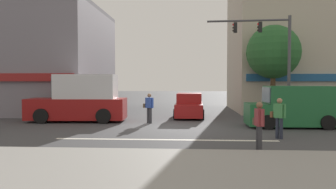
{
  "coord_description": "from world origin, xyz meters",
  "views": [
    {
      "loc": [
        0.92,
        -16.56,
        2.37
      ],
      "look_at": [
        -0.24,
        2.0,
        1.6
      ],
      "focal_mm": 35.0,
      "sensor_mm": 36.0,
      "label": 1
    }
  ],
  "objects": [
    {
      "name": "lane_marking_stripe",
      "position": [
        0.0,
        -3.5,
        0.0
      ],
      "size": [
        9.0,
        0.24,
        0.01
      ],
      "primitive_type": "cube",
      "color": "silver",
      "rests_on": "ground"
    },
    {
      "name": "street_tree",
      "position": [
        6.43,
        5.19,
        4.24
      ],
      "size": [
        3.48,
        3.48,
        6.0
      ],
      "color": "#4C3823",
      "rests_on": "ground"
    },
    {
      "name": "utility_pole_near_left",
      "position": [
        -7.59,
        4.12,
        3.9
      ],
      "size": [
        1.4,
        0.22,
        7.5
      ],
      "color": "brown",
      "rests_on": "ground"
    },
    {
      "name": "van_parked_curbside",
      "position": [
        6.33,
        0.52,
        1.01
      ],
      "size": [
        4.61,
        2.06,
        2.11
      ],
      "color": "#1E6033",
      "rests_on": "ground"
    },
    {
      "name": "pedestrian_far_side",
      "position": [
        4.62,
        -2.96,
        0.95
      ],
      "size": [
        0.54,
        0.62,
        1.67
      ],
      "color": "#232838",
      "rests_on": "ground"
    },
    {
      "name": "sidewalk_curb",
      "position": [
        0.0,
        -8.5,
        0.08
      ],
      "size": [
        40.0,
        5.0,
        0.16
      ],
      "primitive_type": "cube",
      "color": "gray",
      "rests_on": "ground"
    },
    {
      "name": "pedestrian_mid_crossing",
      "position": [
        -1.28,
        1.65,
        0.95
      ],
      "size": [
        0.63,
        0.54,
        1.67
      ],
      "color": "#333338",
      "rests_on": "ground"
    },
    {
      "name": "traffic_light_mast",
      "position": [
        5.85,
        3.16,
        4.18
      ],
      "size": [
        4.88,
        0.46,
        6.2
      ],
      "color": "#47474C",
      "rests_on": "ground"
    },
    {
      "name": "sedan_approaching_near",
      "position": [
        0.98,
        4.74,
        0.71
      ],
      "size": [
        1.95,
        4.14,
        1.58
      ],
      "color": "maroon",
      "rests_on": "ground"
    },
    {
      "name": "pedestrian_foreground_with_bag",
      "position": [
        3.3,
        -5.44,
        0.95
      ],
      "size": [
        0.3,
        0.69,
        1.67
      ],
      "color": "#333338",
      "rests_on": "ground"
    },
    {
      "name": "utility_pole_far_right",
      "position": [
        7.52,
        6.32,
        4.36
      ],
      "size": [
        1.4,
        0.22,
        8.42
      ],
      "color": "brown",
      "rests_on": "ground"
    },
    {
      "name": "box_truck_crossing_center",
      "position": [
        -5.37,
        2.17,
        1.25
      ],
      "size": [
        5.7,
        2.48,
        2.75
      ],
      "color": "maroon",
      "rests_on": "ground"
    },
    {
      "name": "building_left_block",
      "position": [
        -10.96,
        8.63,
        4.03
      ],
      "size": [
        10.05,
        10.57,
        8.06
      ],
      "color": "slate",
      "rests_on": "ground"
    },
    {
      "name": "building_right_corner",
      "position": [
        10.31,
        10.41,
        5.33
      ],
      "size": [
        11.49,
        8.85,
        10.67
      ],
      "color": "#B7AD99",
      "rests_on": "ground"
    },
    {
      "name": "ground_plane",
      "position": [
        0.0,
        0.0,
        0.0
      ],
      "size": [
        120.0,
        120.0,
        0.0
      ],
      "primitive_type": "plane",
      "color": "#3D3D3F"
    }
  ]
}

